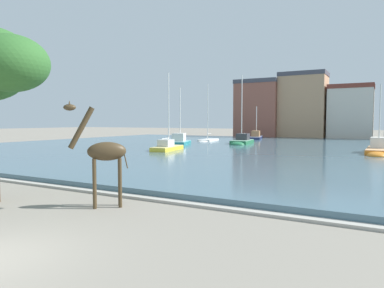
{
  "coord_description": "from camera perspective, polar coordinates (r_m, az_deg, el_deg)",
  "views": [
    {
      "loc": [
        8.59,
        -4.97,
        3.42
      ],
      "look_at": [
        -0.52,
        11.63,
        2.2
      ],
      "focal_mm": 32.83,
      "sensor_mm": 36.0,
      "label": 1
    }
  ],
  "objects": [
    {
      "name": "giraffe_statue",
      "position": [
        14.31,
        -14.17,
        -1.49
      ],
      "size": [
        2.01,
        1.89,
        4.23
      ],
      "color": "#42331E",
      "rests_on": "ground"
    },
    {
      "name": "sailboat_teal",
      "position": [
        46.49,
        -1.94,
        0.25
      ],
      "size": [
        4.08,
        6.68,
        7.86
      ],
      "color": "teal",
      "rests_on": "ground"
    },
    {
      "name": "sailboat_yellow",
      "position": [
        37.47,
        -3.79,
        -0.7
      ],
      "size": [
        2.57,
        6.01,
        8.54
      ],
      "color": "gold",
      "rests_on": "ground"
    },
    {
      "name": "harbor_water",
      "position": [
        40.91,
        16.54,
        -1.0
      ],
      "size": [
        79.56,
        54.53,
        0.37
      ],
      "primitive_type": "cube",
      "color": "#476675",
      "rests_on": "ground"
    },
    {
      "name": "quay_edge_coping",
      "position": [
        15.41,
        -5.99,
        -8.93
      ],
      "size": [
        79.56,
        0.5,
        0.12
      ],
      "primitive_type": "cube",
      "color": "#ADA89E",
      "rests_on": "ground"
    },
    {
      "name": "townhouse_corner_house",
      "position": [
        71.76,
        17.58,
        5.92
      ],
      "size": [
        8.7,
        6.39,
        12.81
      ],
      "color": "tan",
      "rests_on": "ground"
    },
    {
      "name": "sailboat_navy",
      "position": [
        63.31,
        10.4,
        1.06
      ],
      "size": [
        3.94,
        9.49,
        6.07
      ],
      "color": "navy",
      "rests_on": "ground"
    },
    {
      "name": "sailboat_white",
      "position": [
        54.7,
        2.51,
        0.51
      ],
      "size": [
        2.67,
        6.02,
        9.19
      ],
      "color": "white",
      "rests_on": "ground"
    },
    {
      "name": "townhouse_tall_gabled",
      "position": [
        73.49,
        10.89,
        5.56
      ],
      "size": [
        8.73,
        7.51,
        11.77
      ],
      "color": "#8E5142",
      "rests_on": "ground"
    },
    {
      "name": "townhouse_narrow_midrow",
      "position": [
        70.79,
        24.34,
        4.7
      ],
      "size": [
        7.71,
        5.72,
        10.1
      ],
      "color": "beige",
      "rests_on": "ground"
    },
    {
      "name": "sailboat_green",
      "position": [
        47.91,
        8.05,
        0.31
      ],
      "size": [
        2.82,
        6.27,
        9.6
      ],
      "color": "#236B42",
      "rests_on": "ground"
    },
    {
      "name": "sailboat_orange",
      "position": [
        37.77,
        28.05,
        -1.0
      ],
      "size": [
        2.19,
        7.7,
        6.93
      ],
      "color": "orange",
      "rests_on": "ground"
    }
  ]
}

